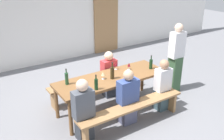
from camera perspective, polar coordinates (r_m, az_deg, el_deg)
The scene contains 18 objects.
ground_plane at distance 5.37m, azimuth 0.00°, elevation -8.87°, with size 24.00×24.00×0.00m, color slate.
back_wall at distance 7.75m, azimuth -14.31°, elevation 13.22°, with size 14.00×0.20×3.20m, color white.
wooden_door at distance 8.53m, azimuth -1.34°, elevation 11.01°, with size 0.90×0.06×2.10m, color #9E7247.
tasting_table at distance 5.04m, azimuth 0.00°, elevation -2.35°, with size 2.31×0.78×0.75m.
bench_near at distance 4.70m, azimuth 4.64°, elevation -8.85°, with size 2.21×0.30×0.45m.
bench_far at distance 5.71m, azimuth -3.78°, elevation -2.69°, with size 2.21×0.30×0.45m.
wine_bottle_0 at distance 4.49m, azimuth -3.62°, elevation -3.19°, with size 0.07×0.07×0.29m.
wine_bottle_1 at distance 5.42m, azimuth 8.82°, elevation 1.40°, with size 0.07×0.07×0.30m.
wine_bottle_2 at distance 4.74m, azimuth -10.25°, elevation -1.88°, with size 0.07×0.07×0.31m.
wine_bottle_3 at distance 4.89m, azimuth 0.07°, elevation -0.59°, with size 0.08×0.08×0.35m.
wine_glass_0 at distance 5.33m, azimuth 3.87°, elevation 1.16°, with size 0.06×0.06×0.15m.
wine_glass_1 at distance 4.88m, azimuth -2.04°, elevation -0.92°, with size 0.08×0.08×0.15m.
wine_glass_2 at distance 5.32m, azimuth 0.90°, elevation 1.31°, with size 0.06×0.06×0.17m.
seated_guest_near_0 at distance 4.30m, azimuth -6.48°, elevation -9.36°, with size 0.35×0.24×1.14m.
seated_guest_near_1 at distance 4.73m, azimuth 3.58°, elevation -6.48°, with size 0.40×0.24×1.09m.
seated_guest_near_2 at distance 5.23m, azimuth 11.38°, elevation -3.62°, with size 0.32×0.24×1.11m.
seated_guest_far_0 at distance 5.65m, azimuth -0.72°, elevation -1.19°, with size 0.34×0.24×1.08m.
standing_host at distance 5.97m, azimuth 14.25°, elevation 2.36°, with size 0.34×0.24×1.64m.
Camera 1 is at (-2.48, -3.81, 2.85)m, focal length 40.27 mm.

